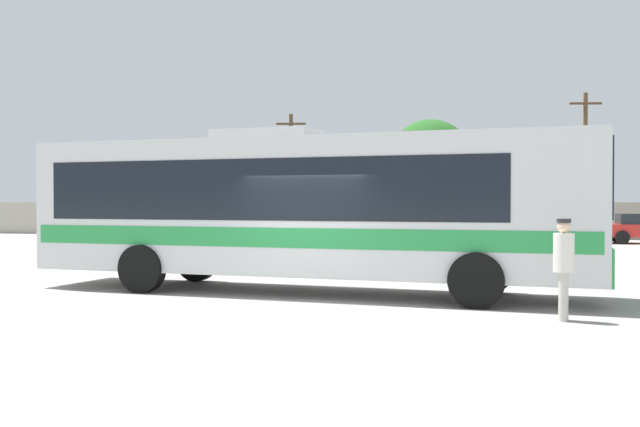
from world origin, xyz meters
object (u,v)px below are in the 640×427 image
(attendant_by_bus_door, at_px, (564,263))
(parked_car_third_grey, at_px, (473,226))
(roadside_tree_left, at_px, (260,173))
(utility_pole_near, at_px, (291,171))
(utility_pole_far, at_px, (585,162))
(roadside_tree_midleft, at_px, (430,152))
(parked_car_second_silver, at_px, (355,225))
(coach_bus_silver_green, at_px, (301,205))
(parked_car_leftmost_maroon, at_px, (249,225))

(attendant_by_bus_door, height_order, parked_car_third_grey, attendant_by_bus_door)
(attendant_by_bus_door, height_order, roadside_tree_left, roadside_tree_left)
(utility_pole_near, relative_size, utility_pole_far, 0.90)
(roadside_tree_left, distance_m, roadside_tree_midleft, 10.82)
(parked_car_second_silver, distance_m, utility_pole_far, 14.19)
(parked_car_third_grey, xyz_separation_m, roadside_tree_left, (-13.14, 7.04, 3.03))
(attendant_by_bus_door, distance_m, roadside_tree_left, 34.55)
(attendant_by_bus_door, bearing_deg, roadside_tree_left, 115.33)
(roadside_tree_left, relative_size, roadside_tree_midleft, 0.80)
(parked_car_second_silver, bearing_deg, roadside_tree_midleft, 57.98)
(roadside_tree_left, bearing_deg, utility_pole_near, -18.33)
(parked_car_second_silver, distance_m, roadside_tree_midleft, 7.75)
(parked_car_second_silver, bearing_deg, utility_pole_far, 28.03)
(coach_bus_silver_green, relative_size, attendant_by_bus_door, 7.37)
(attendant_by_bus_door, distance_m, parked_car_leftmost_maroon, 27.93)
(roadside_tree_left, bearing_deg, attendant_by_bus_door, -64.67)
(parked_car_leftmost_maroon, distance_m, parked_car_second_silver, 5.81)
(parked_car_third_grey, height_order, roadside_tree_midleft, roadside_tree_midleft)
(parked_car_leftmost_maroon, bearing_deg, parked_car_third_grey, -2.19)
(roadside_tree_midleft, bearing_deg, roadside_tree_left, 173.16)
(parked_car_second_silver, height_order, utility_pole_near, utility_pole_near)
(parked_car_second_silver, distance_m, utility_pole_near, 8.47)
(utility_pole_far, relative_size, roadside_tree_midleft, 1.21)
(parked_car_leftmost_maroon, bearing_deg, roadside_tree_left, 101.86)
(parked_car_second_silver, relative_size, parked_car_third_grey, 1.04)
(utility_pole_near, distance_m, roadside_tree_midleft, 8.55)
(coach_bus_silver_green, height_order, attendant_by_bus_door, coach_bus_silver_green)
(parked_car_leftmost_maroon, height_order, roadside_tree_left, roadside_tree_left)
(utility_pole_far, bearing_deg, attendant_by_bus_door, -98.53)
(coach_bus_silver_green, distance_m, roadside_tree_midleft, 27.23)
(parked_car_third_grey, relative_size, roadside_tree_left, 0.80)
(parked_car_leftmost_maroon, relative_size, roadside_tree_midleft, 0.61)
(coach_bus_silver_green, height_order, parked_car_third_grey, coach_bus_silver_green)
(parked_car_leftmost_maroon, xyz_separation_m, utility_pole_far, (17.95, 6.18, 3.49))
(parked_car_second_silver, bearing_deg, parked_car_leftmost_maroon, 177.19)
(parked_car_leftmost_maroon, relative_size, parked_car_third_grey, 0.94)
(attendant_by_bus_door, xyz_separation_m, parked_car_second_silver, (-7.54, 24.25, -0.17))
(coach_bus_silver_green, relative_size, parked_car_leftmost_maroon, 3.05)
(utility_pole_far, bearing_deg, parked_car_leftmost_maroon, -160.99)
(utility_pole_near, bearing_deg, roadside_tree_left, 161.67)
(parked_car_third_grey, distance_m, roadside_tree_midleft, 7.48)
(parked_car_second_silver, height_order, parked_car_third_grey, parked_car_second_silver)
(roadside_tree_midleft, bearing_deg, parked_car_third_grey, -67.01)
(utility_pole_near, height_order, utility_pole_far, utility_pole_far)
(parked_car_second_silver, bearing_deg, attendant_by_bus_door, -72.72)
(coach_bus_silver_green, relative_size, utility_pole_near, 1.70)
(parked_car_leftmost_maroon, xyz_separation_m, roadside_tree_left, (-1.39, 6.59, 3.03))
(utility_pole_far, xyz_separation_m, roadside_tree_midleft, (-8.65, -0.87, 0.60))
(parked_car_leftmost_maroon, relative_size, utility_pole_near, 0.56)
(coach_bus_silver_green, height_order, parked_car_second_silver, coach_bus_silver_green)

